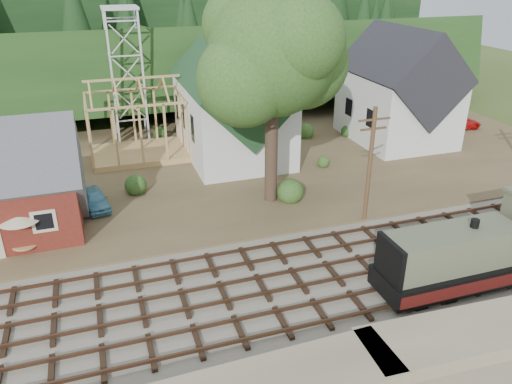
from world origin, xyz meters
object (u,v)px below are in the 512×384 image
object	(u,v)px
car_blue	(95,199)
car_red	(459,123)
locomotive	(491,249)
patio_set	(19,218)

from	to	relation	value
car_blue	car_red	xyz separation A→B (m)	(36.45, 7.11, -0.04)
locomotive	patio_set	size ratio (longest dim) A/B	4.47
locomotive	patio_set	world-z (taller)	locomotive
car_red	patio_set	bearing A→B (deg)	109.89
patio_set	car_red	bearing A→B (deg)	16.27
car_blue	car_red	bearing A→B (deg)	0.10
locomotive	car_blue	bearing A→B (deg)	141.98
car_blue	car_red	distance (m)	37.13
car_blue	patio_set	size ratio (longest dim) A/B	1.45
car_blue	patio_set	distance (m)	6.52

